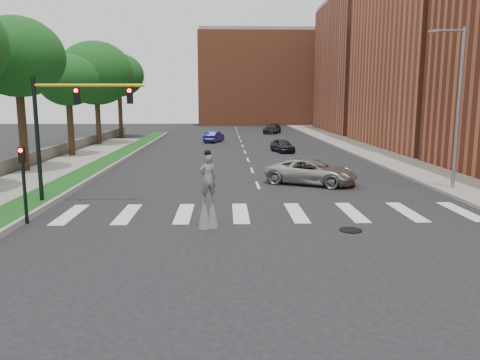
% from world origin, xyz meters
% --- Properties ---
extents(ground_plane, '(160.00, 160.00, 0.00)m').
position_xyz_m(ground_plane, '(0.00, 0.00, 0.00)').
color(ground_plane, black).
rests_on(ground_plane, ground).
extents(grass_median, '(2.00, 60.00, 0.25)m').
position_xyz_m(grass_median, '(-11.50, 20.00, 0.12)').
color(grass_median, '#124215').
rests_on(grass_median, ground).
extents(median_curb, '(0.20, 60.00, 0.28)m').
position_xyz_m(median_curb, '(-10.45, 20.00, 0.14)').
color(median_curb, gray).
rests_on(median_curb, ground).
extents(sidewalk_left, '(4.00, 60.00, 0.18)m').
position_xyz_m(sidewalk_left, '(-14.50, 10.00, 0.09)').
color(sidewalk_left, gray).
rests_on(sidewalk_left, ground).
extents(sidewalk_right, '(5.00, 90.00, 0.18)m').
position_xyz_m(sidewalk_right, '(12.50, 25.00, 0.09)').
color(sidewalk_right, gray).
rests_on(sidewalk_right, ground).
extents(stone_wall, '(0.50, 56.00, 1.10)m').
position_xyz_m(stone_wall, '(-17.00, 22.00, 0.55)').
color(stone_wall, '#555049').
rests_on(stone_wall, ground).
extents(manhole, '(0.90, 0.90, 0.04)m').
position_xyz_m(manhole, '(3.00, -2.00, 0.02)').
color(manhole, black).
rests_on(manhole, ground).
extents(building_mid, '(16.00, 22.00, 24.00)m').
position_xyz_m(building_mid, '(22.00, 30.00, 12.00)').
color(building_mid, '#A35033').
rests_on(building_mid, ground).
extents(building_far, '(16.00, 22.00, 20.00)m').
position_xyz_m(building_far, '(22.00, 54.00, 10.00)').
color(building_far, brown).
rests_on(building_far, ground).
extents(building_backdrop, '(26.00, 14.00, 18.00)m').
position_xyz_m(building_backdrop, '(6.00, 78.00, 9.00)').
color(building_backdrop, '#A35033').
rests_on(building_backdrop, ground).
extents(streetlight, '(2.05, 0.20, 9.00)m').
position_xyz_m(streetlight, '(10.90, 6.00, 4.90)').
color(streetlight, slate).
rests_on(streetlight, ground).
extents(traffic_signal, '(5.30, 0.23, 6.20)m').
position_xyz_m(traffic_signal, '(-9.78, 3.00, 4.15)').
color(traffic_signal, black).
rests_on(traffic_signal, ground).
extents(secondary_signal, '(0.25, 0.21, 3.23)m').
position_xyz_m(secondary_signal, '(-10.30, -0.50, 1.95)').
color(secondary_signal, black).
rests_on(secondary_signal, ground).
extents(stilt_performer, '(0.82, 0.66, 3.20)m').
position_xyz_m(stilt_performer, '(-2.67, -1.38, 1.33)').
color(stilt_performer, black).
rests_on(stilt_performer, ground).
extents(suv_crossing, '(6.07, 4.80, 1.53)m').
position_xyz_m(suv_crossing, '(3.31, 8.31, 0.77)').
color(suv_crossing, '#A8A69F').
rests_on(suv_crossing, ground).
extents(car_near, '(2.38, 4.06, 1.30)m').
position_xyz_m(car_near, '(3.68, 25.75, 0.65)').
color(car_near, black).
rests_on(car_near, ground).
extents(car_mid, '(2.56, 4.27, 1.33)m').
position_xyz_m(car_mid, '(-3.28, 36.64, 0.66)').
color(car_mid, navy).
rests_on(car_mid, ground).
extents(car_far, '(3.52, 5.22, 1.40)m').
position_xyz_m(car_far, '(5.21, 50.83, 0.70)').
color(car_far, black).
rests_on(car_far, ground).
extents(tree_2, '(6.36, 6.36, 10.67)m').
position_xyz_m(tree_2, '(-16.05, 13.32, 7.93)').
color(tree_2, black).
rests_on(tree_2, ground).
extents(tree_3, '(5.28, 5.28, 9.03)m').
position_xyz_m(tree_3, '(-15.67, 22.35, 6.73)').
color(tree_3, black).
rests_on(tree_3, ground).
extents(tree_4, '(8.13, 8.13, 11.40)m').
position_xyz_m(tree_4, '(-16.11, 33.27, 7.93)').
color(tree_4, black).
rests_on(tree_4, ground).
extents(tree_5, '(6.64, 6.64, 11.08)m').
position_xyz_m(tree_5, '(-15.94, 43.89, 8.22)').
color(tree_5, black).
rests_on(tree_5, ground).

